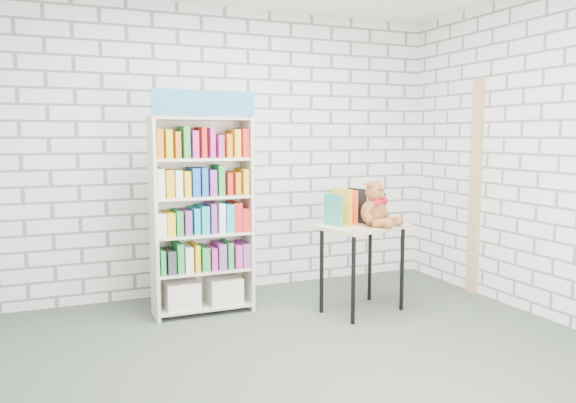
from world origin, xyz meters
name	(u,v)px	position (x,y,z in m)	size (l,w,h in m)	color
ground	(311,361)	(0.00, 0.00, 0.00)	(4.50, 4.50, 0.00)	#3B463B
room_shell	(312,102)	(0.00, 0.00, 1.78)	(4.52, 4.02, 2.81)	silver
bookshelf	(202,214)	(-0.42, 1.36, 0.88)	(0.86, 0.34, 1.94)	beige
display_table	(363,237)	(0.89, 0.83, 0.67)	(0.84, 0.68, 0.78)	tan
table_books	(354,206)	(0.86, 0.95, 0.93)	(0.55, 0.35, 0.30)	#208E75
teddy_bear	(376,208)	(0.97, 0.74, 0.94)	(0.38, 0.36, 0.39)	brown
door_trim	(475,188)	(2.23, 0.95, 1.05)	(0.05, 0.12, 2.10)	tan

